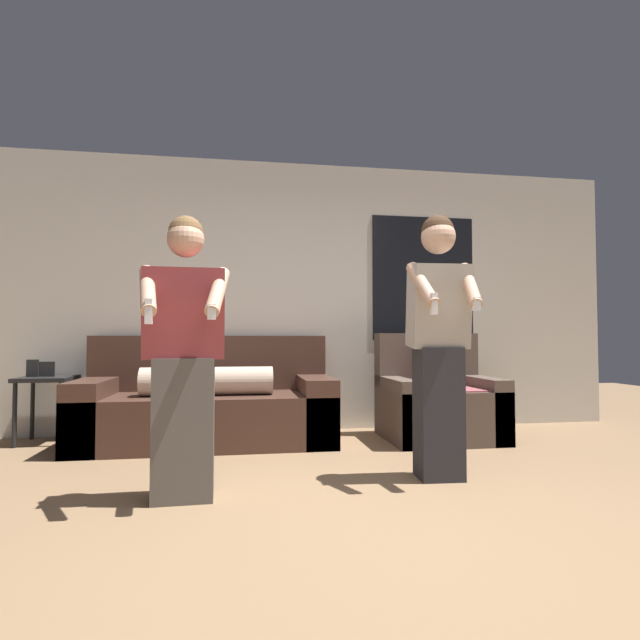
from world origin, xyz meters
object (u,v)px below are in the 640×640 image
person_left (185,356)px  person_right (439,341)px  side_table (46,387)px  couch (209,406)px  armchair (437,402)px

person_left → person_right: bearing=6.0°
side_table → person_left: 2.28m
couch → side_table: couch is taller
couch → person_right: (1.56, -1.41, 0.58)m
couch → armchair: size_ratio=2.19×
person_left → side_table: bearing=127.5°
side_table → person_right: person_right is taller
side_table → person_right: (2.98, -1.62, 0.41)m
person_left → person_right: person_right is taller
armchair → person_right: bearing=-111.8°
armchair → couch: bearing=175.9°
side_table → person_right: 3.42m
side_table → couch: bearing=-8.6°
armchair → person_right: size_ratio=0.57×
armchair → side_table: (-3.48, 0.36, 0.16)m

